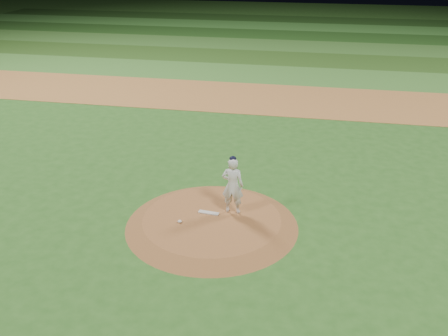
# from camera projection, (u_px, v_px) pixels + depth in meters

# --- Properties ---
(ground) EXTENTS (120.00, 120.00, 0.00)m
(ground) POSITION_uv_depth(u_px,v_px,m) (212.00, 225.00, 15.95)
(ground) COLOR #295A1D
(ground) RESTS_ON ground
(infield_dirt_band) EXTENTS (70.00, 6.00, 0.02)m
(infield_dirt_band) POSITION_uv_depth(u_px,v_px,m) (265.00, 98.00, 28.40)
(infield_dirt_band) COLOR #A56933
(infield_dirt_band) RESTS_ON ground
(outfield_stripe_0) EXTENTS (70.00, 5.00, 0.02)m
(outfield_stripe_0) POSITION_uv_depth(u_px,v_px,m) (275.00, 75.00, 33.29)
(outfield_stripe_0) COLOR #3B752A
(outfield_stripe_0) RESTS_ON ground
(outfield_stripe_1) EXTENTS (70.00, 5.00, 0.02)m
(outfield_stripe_1) POSITION_uv_depth(u_px,v_px,m) (281.00, 58.00, 37.74)
(outfield_stripe_1) COLOR #284E19
(outfield_stripe_1) RESTS_ON ground
(outfield_stripe_2) EXTENTS (70.00, 5.00, 0.02)m
(outfield_stripe_2) POSITION_uv_depth(u_px,v_px,m) (287.00, 45.00, 42.19)
(outfield_stripe_2) COLOR #366B26
(outfield_stripe_2) RESTS_ON ground
(outfield_stripe_3) EXTENTS (70.00, 5.00, 0.02)m
(outfield_stripe_3) POSITION_uv_depth(u_px,v_px,m) (291.00, 35.00, 46.64)
(outfield_stripe_3) COLOR #1D4616
(outfield_stripe_3) RESTS_ON ground
(outfield_stripe_4) EXTENTS (70.00, 5.00, 0.02)m
(outfield_stripe_4) POSITION_uv_depth(u_px,v_px,m) (295.00, 27.00, 51.09)
(outfield_stripe_4) COLOR #34742A
(outfield_stripe_4) RESTS_ON ground
(outfield_stripe_5) EXTENTS (70.00, 5.00, 0.02)m
(outfield_stripe_5) POSITION_uv_depth(u_px,v_px,m) (298.00, 19.00, 55.54)
(outfield_stripe_5) COLOR #1C4114
(outfield_stripe_5) RESTS_ON ground
(pitchers_mound) EXTENTS (5.50, 5.50, 0.25)m
(pitchers_mound) POSITION_uv_depth(u_px,v_px,m) (212.00, 222.00, 15.90)
(pitchers_mound) COLOR brown
(pitchers_mound) RESTS_ON ground
(pitching_rubber) EXTENTS (0.69, 0.24, 0.03)m
(pitching_rubber) POSITION_uv_depth(u_px,v_px,m) (209.00, 213.00, 16.13)
(pitching_rubber) COLOR silver
(pitching_rubber) RESTS_ON pitchers_mound
(rosin_bag) EXTENTS (0.14, 0.14, 0.07)m
(rosin_bag) POSITION_uv_depth(u_px,v_px,m) (180.00, 221.00, 15.60)
(rosin_bag) COLOR silver
(rosin_bag) RESTS_ON pitchers_mound
(pitcher_on_mound) EXTENTS (0.71, 0.47, 1.97)m
(pitcher_on_mound) POSITION_uv_depth(u_px,v_px,m) (233.00, 185.00, 15.80)
(pitcher_on_mound) COLOR silver
(pitcher_on_mound) RESTS_ON pitchers_mound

